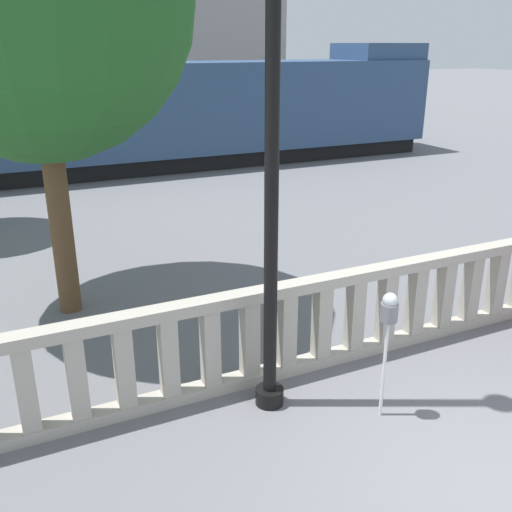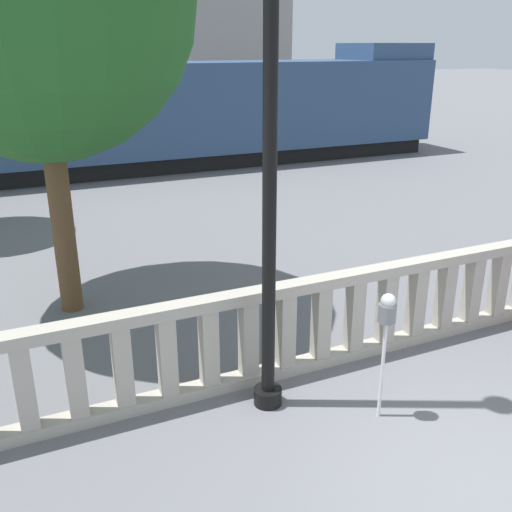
{
  "view_description": "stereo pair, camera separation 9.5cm",
  "coord_description": "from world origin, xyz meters",
  "px_view_note": "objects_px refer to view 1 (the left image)",
  "views": [
    {
      "loc": [
        -3.86,
        -2.95,
        4.01
      ],
      "look_at": [
        -0.73,
        3.7,
        1.29
      ],
      "focal_mm": 40.0,
      "sensor_mm": 36.0,
      "label": 1
    },
    {
      "loc": [
        -3.78,
        -2.99,
        4.01
      ],
      "look_at": [
        -0.73,
        3.7,
        1.29
      ],
      "focal_mm": 40.0,
      "sensor_mm": 36.0,
      "label": 2
    }
  ],
  "objects_px": {
    "tree_left": "(33,0)",
    "lamppost": "(273,74)",
    "train_near": "(193,112)",
    "parking_meter": "(389,317)"
  },
  "relations": [
    {
      "from": "tree_left",
      "to": "lamppost",
      "type": "bearing_deg",
      "value": -64.46
    },
    {
      "from": "parking_meter",
      "to": "tree_left",
      "type": "height_order",
      "value": "tree_left"
    },
    {
      "from": "tree_left",
      "to": "train_near",
      "type": "bearing_deg",
      "value": 60.89
    },
    {
      "from": "train_near",
      "to": "tree_left",
      "type": "height_order",
      "value": "tree_left"
    },
    {
      "from": "lamppost",
      "to": "train_near",
      "type": "height_order",
      "value": "lamppost"
    },
    {
      "from": "lamppost",
      "to": "tree_left",
      "type": "bearing_deg",
      "value": 115.54
    },
    {
      "from": "lamppost",
      "to": "tree_left",
      "type": "distance_m",
      "value": 4.16
    },
    {
      "from": "train_near",
      "to": "tree_left",
      "type": "xyz_separation_m",
      "value": [
        -5.75,
        -10.33,
        2.73
      ]
    },
    {
      "from": "lamppost",
      "to": "parking_meter",
      "type": "height_order",
      "value": "lamppost"
    },
    {
      "from": "lamppost",
      "to": "train_near",
      "type": "bearing_deg",
      "value": 74.07
    }
  ]
}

